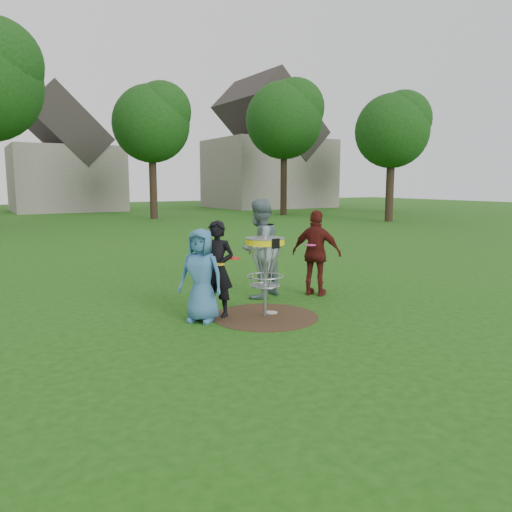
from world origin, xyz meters
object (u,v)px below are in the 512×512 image
player_blue (201,275)px  disc_golf_basket (265,257)px  player_grey (259,249)px  player_black (217,269)px  player_maroon (316,253)px

player_blue → disc_golf_basket: 1.11m
player_grey → disc_golf_basket: 1.46m
player_black → disc_golf_basket: size_ratio=1.18×
player_black → player_maroon: 2.45m
disc_golf_basket → player_maroon: bearing=26.7°
disc_golf_basket → player_grey: bearing=63.0°
player_blue → disc_golf_basket: player_blue is taller
player_blue → player_grey: bearing=78.9°
player_blue → player_maroon: size_ratio=0.89×
player_grey → player_maroon: (1.07, -0.43, -0.11)m
player_grey → player_maroon: 1.16m
player_blue → player_black: size_ratio=0.94×
player_black → player_grey: bearing=84.5°
player_grey → player_maroon: size_ratio=1.13×
player_black → player_grey: player_grey is taller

